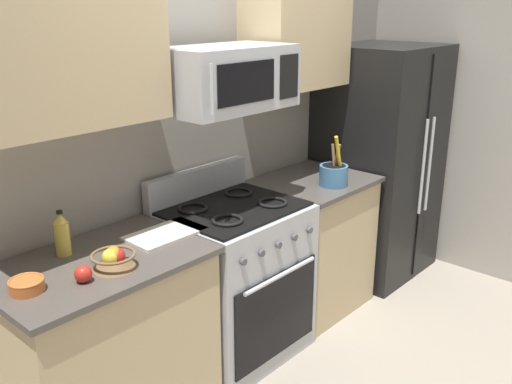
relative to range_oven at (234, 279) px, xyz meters
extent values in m
cube|color=#9E998E|center=(0.00, 0.39, 0.83)|extent=(8.00, 0.10, 2.60)
cube|color=tan|center=(-0.88, 0.00, -0.03)|extent=(0.94, 0.60, 0.88)
cube|color=#4C4742|center=(-0.88, 0.00, 0.42)|extent=(0.98, 0.64, 0.03)
cube|color=#B2B5BA|center=(0.00, 0.00, -0.02)|extent=(0.76, 0.64, 0.91)
cube|color=black|center=(0.00, -0.33, -0.11)|extent=(0.67, 0.01, 0.51)
cylinder|color=#B2B5BA|center=(0.00, -0.35, 0.15)|extent=(0.57, 0.02, 0.02)
cube|color=black|center=(0.00, 0.00, 0.44)|extent=(0.73, 0.58, 0.02)
cube|color=#B2B5BA|center=(0.00, 0.29, 0.53)|extent=(0.76, 0.06, 0.18)
torus|color=black|center=(-0.18, -0.14, 0.46)|extent=(0.17, 0.17, 0.02)
torus|color=black|center=(0.18, -0.14, 0.46)|extent=(0.17, 0.17, 0.02)
torus|color=black|center=(-0.18, 0.13, 0.46)|extent=(0.17, 0.17, 0.02)
torus|color=black|center=(0.18, 0.13, 0.46)|extent=(0.17, 0.17, 0.02)
cylinder|color=#4C4C51|center=(-0.27, -0.34, 0.32)|extent=(0.04, 0.02, 0.04)
cylinder|color=#4C4C51|center=(-0.14, -0.34, 0.32)|extent=(0.04, 0.02, 0.04)
cylinder|color=#4C4C51|center=(0.00, -0.34, 0.32)|extent=(0.04, 0.02, 0.04)
cylinder|color=#4C4C51|center=(0.14, -0.34, 0.32)|extent=(0.04, 0.02, 0.04)
cylinder|color=#4C4C51|center=(0.27, -0.34, 0.32)|extent=(0.04, 0.02, 0.04)
cube|color=tan|center=(0.76, 0.00, -0.03)|extent=(0.69, 0.60, 0.88)
cube|color=#4C4742|center=(0.76, 0.00, 0.42)|extent=(0.73, 0.64, 0.03)
cube|color=black|center=(1.55, -0.02, 0.39)|extent=(0.82, 0.71, 1.73)
cube|color=black|center=(1.55, -0.38, 0.39)|extent=(0.01, 0.01, 1.64)
cylinder|color=#B2B5BA|center=(1.50, -0.40, 0.43)|extent=(0.02, 0.02, 0.69)
cylinder|color=#B2B5BA|center=(1.60, -0.40, 0.43)|extent=(0.02, 0.02, 0.69)
cube|color=#9E998E|center=(2.07, -0.64, 0.83)|extent=(0.10, 8.00, 2.60)
cube|color=#B2B5BA|center=(0.00, 0.03, 1.16)|extent=(0.73, 0.40, 0.33)
cube|color=black|center=(-0.07, -0.17, 1.16)|extent=(0.40, 0.01, 0.20)
cube|color=black|center=(0.26, -0.17, 1.16)|extent=(0.15, 0.01, 0.23)
cylinder|color=#B2B5BA|center=(-0.33, -0.20, 1.16)|extent=(0.02, 0.02, 0.23)
cube|color=tan|center=(-0.88, 0.17, 1.35)|extent=(0.97, 0.34, 0.67)
cube|color=tan|center=(0.76, 0.17, 1.35)|extent=(0.72, 0.34, 0.67)
cylinder|color=teal|center=(0.74, -0.17, 0.50)|extent=(0.18, 0.18, 0.13)
cylinder|color=black|center=(0.74, -0.17, 0.51)|extent=(0.15, 0.15, 0.11)
cylinder|color=olive|center=(0.75, -0.17, 0.58)|extent=(0.04, 0.06, 0.24)
cylinder|color=olive|center=(0.74, -0.17, 0.58)|extent=(0.02, 0.05, 0.24)
cylinder|color=yellow|center=(0.74, -0.20, 0.62)|extent=(0.11, 0.03, 0.30)
cone|color=brown|center=(-0.87, -0.12, 0.47)|extent=(0.19, 0.19, 0.06)
torus|color=brown|center=(-0.87, -0.12, 0.50)|extent=(0.20, 0.20, 0.01)
sphere|color=red|center=(-0.86, -0.14, 0.49)|extent=(0.07, 0.07, 0.07)
sphere|color=orange|center=(-0.87, -0.13, 0.50)|extent=(0.08, 0.08, 0.08)
sphere|color=yellow|center=(-0.89, -0.13, 0.50)|extent=(0.07, 0.07, 0.07)
sphere|color=red|center=(-1.03, -0.14, 0.47)|extent=(0.07, 0.07, 0.07)
cube|color=silver|center=(-0.49, -0.01, 0.44)|extent=(0.39, 0.23, 0.02)
cylinder|color=gold|center=(-0.95, 0.16, 0.52)|extent=(0.07, 0.07, 0.16)
cone|color=gold|center=(-0.95, 0.16, 0.62)|extent=(0.06, 0.06, 0.04)
cylinder|color=black|center=(-0.95, 0.16, 0.65)|extent=(0.03, 0.03, 0.01)
cylinder|color=#D1662D|center=(-1.23, -0.04, 0.46)|extent=(0.14, 0.14, 0.05)
torus|color=#D1662D|center=(-1.23, -0.04, 0.49)|extent=(0.14, 0.14, 0.01)
camera|label=1|loc=(-2.12, -2.08, 1.55)|focal=39.68mm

